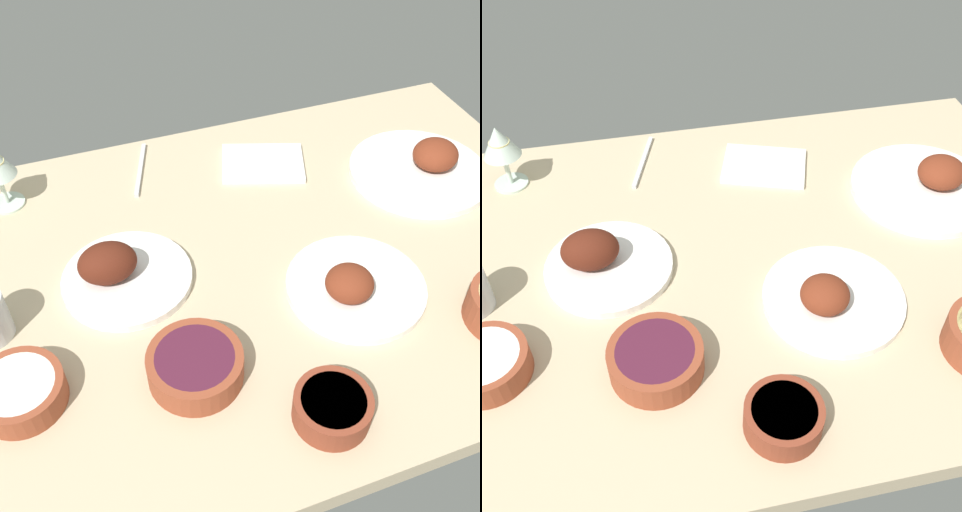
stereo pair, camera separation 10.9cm
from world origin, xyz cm
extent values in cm
cube|color=#C6B28E|center=(0.00, 0.00, 2.00)|extent=(140.00, 90.00, 4.00)
cylinder|color=white|center=(20.35, -2.68, 4.80)|extent=(23.13, 23.13, 1.60)
ellipsoid|color=#511E11|center=(23.13, -3.60, 8.86)|extent=(10.36, 8.18, 7.08)
cylinder|color=white|center=(-16.84, 12.99, 4.80)|extent=(24.55, 24.55, 1.60)
ellipsoid|color=maroon|center=(-14.38, 14.58, 8.24)|extent=(8.30, 8.22, 5.73)
cylinder|color=white|center=(-45.23, -12.01, 4.80)|extent=(29.59, 29.59, 1.60)
ellipsoid|color=maroon|center=(-48.45, -11.87, 8.54)|extent=(9.60, 9.19, 6.38)
cylinder|color=brown|center=(40.36, 15.70, 6.27)|extent=(13.47, 13.47, 4.53)
cylinder|color=white|center=(40.36, 15.70, 8.03)|extent=(11.04, 11.04, 1.00)
cylinder|color=brown|center=(14.73, 20.41, 6.49)|extent=(14.91, 14.91, 4.99)
cylinder|color=#4C192D|center=(14.73, 20.41, 8.49)|extent=(12.23, 12.23, 1.00)
cylinder|color=brown|center=(-1.74, 34.00, 6.34)|extent=(11.55, 11.55, 4.68)
cylinder|color=#9E3314|center=(-1.74, 34.00, 8.18)|extent=(9.47, 9.47, 1.00)
cylinder|color=silver|center=(38.70, -32.25, 4.25)|extent=(7.00, 7.00, 0.50)
cylinder|color=silver|center=(38.70, -32.25, 8.00)|extent=(1.00, 1.00, 7.00)
cone|color=silver|center=(38.70, -32.25, 14.75)|extent=(7.60, 7.60, 6.50)
cylinder|color=beige|center=(38.70, -32.25, 13.30)|extent=(4.18, 4.18, 2.80)
cube|color=white|center=(-15.03, -26.61, 4.60)|extent=(21.06, 18.26, 1.20)
cube|color=silver|center=(10.63, -33.92, 4.40)|extent=(6.64, 17.58, 0.80)
camera|label=1|loc=(26.38, 72.09, 83.06)|focal=42.02mm
camera|label=2|loc=(15.94, 75.09, 83.06)|focal=42.02mm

